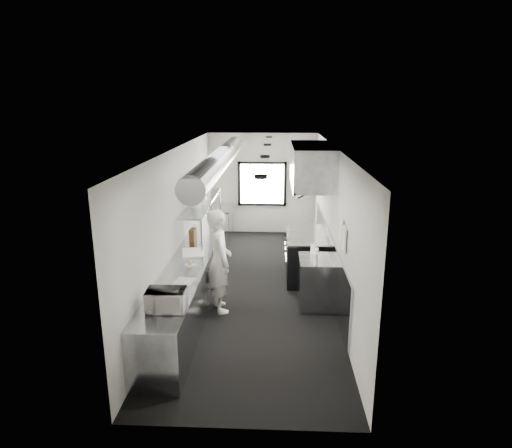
# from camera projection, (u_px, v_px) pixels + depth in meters

# --- Properties ---
(floor) EXTENTS (3.00, 8.00, 0.01)m
(floor) POSITION_uv_depth(u_px,v_px,m) (256.00, 288.00, 9.00)
(floor) COLOR black
(floor) RESTS_ON ground
(ceiling) EXTENTS (3.00, 8.00, 0.01)m
(ceiling) POSITION_uv_depth(u_px,v_px,m) (256.00, 148.00, 8.25)
(ceiling) COLOR silver
(ceiling) RESTS_ON wall_back
(wall_back) EXTENTS (3.00, 0.02, 2.80)m
(wall_back) POSITION_uv_depth(u_px,v_px,m) (262.00, 184.00, 12.47)
(wall_back) COLOR #B5B3AB
(wall_back) RESTS_ON floor
(wall_front) EXTENTS (3.00, 0.02, 2.80)m
(wall_front) POSITION_uv_depth(u_px,v_px,m) (238.00, 319.00, 4.78)
(wall_front) COLOR #B5B3AB
(wall_front) RESTS_ON floor
(wall_left) EXTENTS (0.02, 8.00, 2.80)m
(wall_left) POSITION_uv_depth(u_px,v_px,m) (179.00, 220.00, 8.69)
(wall_left) COLOR #B5B3AB
(wall_left) RESTS_ON floor
(wall_right) EXTENTS (0.02, 8.00, 2.80)m
(wall_right) POSITION_uv_depth(u_px,v_px,m) (334.00, 222.00, 8.56)
(wall_right) COLOR #B5B3AB
(wall_right) RESTS_ON floor
(wall_cladding) EXTENTS (0.03, 5.50, 1.10)m
(wall_cladding) POSITION_uv_depth(u_px,v_px,m) (329.00, 258.00, 9.08)
(wall_cladding) COLOR gray
(wall_cladding) RESTS_ON wall_right
(hvac_duct) EXTENTS (0.40, 6.40, 0.40)m
(hvac_duct) POSITION_uv_depth(u_px,v_px,m) (221.00, 159.00, 8.73)
(hvac_duct) COLOR gray
(hvac_duct) RESTS_ON ceiling
(service_window) EXTENTS (1.36, 0.05, 1.25)m
(service_window) POSITION_uv_depth(u_px,v_px,m) (262.00, 184.00, 12.44)
(service_window) COLOR white
(service_window) RESTS_ON wall_back
(exhaust_hood) EXTENTS (0.81, 2.20, 0.88)m
(exhaust_hood) POSITION_uv_depth(u_px,v_px,m) (312.00, 165.00, 8.99)
(exhaust_hood) COLOR gray
(exhaust_hood) RESTS_ON ceiling
(prep_counter) EXTENTS (0.70, 6.00, 0.90)m
(prep_counter) POSITION_uv_depth(u_px,v_px,m) (194.00, 276.00, 8.45)
(prep_counter) COLOR gray
(prep_counter) RESTS_ON floor
(pass_shelf) EXTENTS (0.45, 3.00, 0.68)m
(pass_shelf) POSITION_uv_depth(u_px,v_px,m) (203.00, 202.00, 9.60)
(pass_shelf) COLOR gray
(pass_shelf) RESTS_ON prep_counter
(range) EXTENTS (0.88, 1.60, 0.94)m
(range) POSITION_uv_depth(u_px,v_px,m) (306.00, 255.00, 9.50)
(range) COLOR black
(range) RESTS_ON floor
(bottle_station) EXTENTS (0.65, 0.80, 0.90)m
(bottle_station) POSITION_uv_depth(u_px,v_px,m) (317.00, 282.00, 8.16)
(bottle_station) COLOR gray
(bottle_station) RESTS_ON floor
(far_work_table) EXTENTS (0.70, 1.20, 0.90)m
(far_work_table) POSITION_uv_depth(u_px,v_px,m) (218.00, 224.00, 12.01)
(far_work_table) COLOR gray
(far_work_table) RESTS_ON floor
(notice_sheet_a) EXTENTS (0.02, 0.28, 0.38)m
(notice_sheet_a) POSITION_uv_depth(u_px,v_px,m) (341.00, 230.00, 7.35)
(notice_sheet_a) COLOR white
(notice_sheet_a) RESTS_ON wall_right
(notice_sheet_b) EXTENTS (0.02, 0.28, 0.38)m
(notice_sheet_b) POSITION_uv_depth(u_px,v_px,m) (344.00, 239.00, 7.03)
(notice_sheet_b) COLOR white
(notice_sheet_b) RESTS_ON wall_right
(line_cook) EXTENTS (0.66, 0.79, 1.86)m
(line_cook) POSITION_uv_depth(u_px,v_px,m) (219.00, 261.00, 7.86)
(line_cook) COLOR silver
(line_cook) RESTS_ON floor
(microwave) EXTENTS (0.50, 0.39, 0.29)m
(microwave) POSITION_uv_depth(u_px,v_px,m) (166.00, 300.00, 6.04)
(microwave) COLOR silver
(microwave) RESTS_ON prep_counter
(deli_tub_a) EXTENTS (0.17, 0.17, 0.09)m
(deli_tub_a) POSITION_uv_depth(u_px,v_px,m) (158.00, 293.00, 6.52)
(deli_tub_a) COLOR beige
(deli_tub_a) RESTS_ON prep_counter
(deli_tub_b) EXTENTS (0.17, 0.17, 0.11)m
(deli_tub_b) POSITION_uv_depth(u_px,v_px,m) (151.00, 300.00, 6.26)
(deli_tub_b) COLOR beige
(deli_tub_b) RESTS_ON prep_counter
(newspaper) EXTENTS (0.34, 0.40, 0.01)m
(newspaper) POSITION_uv_depth(u_px,v_px,m) (184.00, 282.00, 7.00)
(newspaper) COLOR white
(newspaper) RESTS_ON prep_counter
(small_plate) EXTENTS (0.22, 0.22, 0.02)m
(small_plate) POSITION_uv_depth(u_px,v_px,m) (190.00, 265.00, 7.71)
(small_plate) COLOR silver
(small_plate) RESTS_ON prep_counter
(pastry) EXTENTS (0.08, 0.08, 0.08)m
(pastry) POSITION_uv_depth(u_px,v_px,m) (190.00, 262.00, 7.70)
(pastry) COLOR #D2BE6E
(pastry) RESTS_ON small_plate
(cutting_board) EXTENTS (0.50, 0.61, 0.02)m
(cutting_board) POSITION_uv_depth(u_px,v_px,m) (193.00, 252.00, 8.35)
(cutting_board) COLOR white
(cutting_board) RESTS_ON prep_counter
(knife_block) EXTENTS (0.12, 0.24, 0.25)m
(knife_block) POSITION_uv_depth(u_px,v_px,m) (193.00, 235.00, 9.04)
(knife_block) COLOR #533A1D
(knife_block) RESTS_ON prep_counter
(plate_stack_a) EXTENTS (0.27, 0.27, 0.25)m
(plate_stack_a) POSITION_uv_depth(u_px,v_px,m) (196.00, 201.00, 8.98)
(plate_stack_a) COLOR silver
(plate_stack_a) RESTS_ON pass_shelf
(plate_stack_b) EXTENTS (0.26, 0.26, 0.29)m
(plate_stack_b) POSITION_uv_depth(u_px,v_px,m) (201.00, 197.00, 9.25)
(plate_stack_b) COLOR silver
(plate_stack_b) RESTS_ON pass_shelf
(plate_stack_c) EXTENTS (0.33, 0.33, 0.36)m
(plate_stack_c) POSITION_uv_depth(u_px,v_px,m) (203.00, 191.00, 9.66)
(plate_stack_c) COLOR silver
(plate_stack_c) RESTS_ON pass_shelf
(plate_stack_d) EXTENTS (0.33, 0.33, 0.39)m
(plate_stack_d) POSITION_uv_depth(u_px,v_px,m) (205.00, 187.00, 10.08)
(plate_stack_d) COLOR silver
(plate_stack_d) RESTS_ON pass_shelf
(squeeze_bottle_a) EXTENTS (0.08, 0.08, 0.20)m
(squeeze_bottle_a) POSITION_uv_depth(u_px,v_px,m) (316.00, 259.00, 7.74)
(squeeze_bottle_a) COLOR white
(squeeze_bottle_a) RESTS_ON bottle_station
(squeeze_bottle_b) EXTENTS (0.07, 0.07, 0.18)m
(squeeze_bottle_b) POSITION_uv_depth(u_px,v_px,m) (316.00, 258.00, 7.84)
(squeeze_bottle_b) COLOR white
(squeeze_bottle_b) RESTS_ON bottle_station
(squeeze_bottle_c) EXTENTS (0.09, 0.09, 0.20)m
(squeeze_bottle_c) POSITION_uv_depth(u_px,v_px,m) (317.00, 253.00, 8.04)
(squeeze_bottle_c) COLOR white
(squeeze_bottle_c) RESTS_ON bottle_station
(squeeze_bottle_d) EXTENTS (0.07, 0.07, 0.19)m
(squeeze_bottle_d) POSITION_uv_depth(u_px,v_px,m) (315.00, 250.00, 8.19)
(squeeze_bottle_d) COLOR white
(squeeze_bottle_d) RESTS_ON bottle_station
(squeeze_bottle_e) EXTENTS (0.07, 0.07, 0.19)m
(squeeze_bottle_e) POSITION_uv_depth(u_px,v_px,m) (312.00, 249.00, 8.28)
(squeeze_bottle_e) COLOR white
(squeeze_bottle_e) RESTS_ON bottle_station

